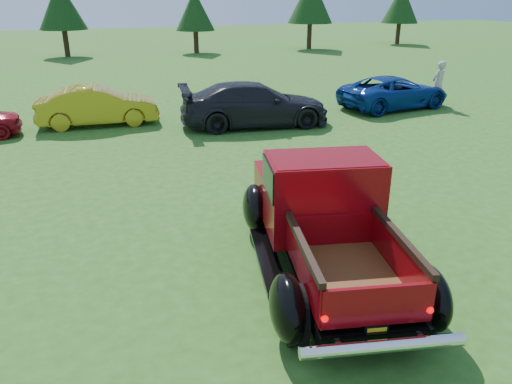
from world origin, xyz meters
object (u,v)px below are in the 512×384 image
tree_east (311,0)px  show_car_grey (255,104)px  tree_far_east (401,4)px  show_car_yellow (98,106)px  tree_mid_right (195,10)px  pickup_truck (321,214)px  spectator (438,84)px  show_car_blue (394,92)px  tree_mid_left (61,5)px

tree_east → show_car_grey: bearing=-120.5°
tree_far_east → show_car_yellow: bearing=-142.5°
tree_mid_right → show_car_grey: size_ratio=0.88×
pickup_truck → spectator: size_ratio=2.96×
tree_far_east → show_car_yellow: tree_far_east is taller
pickup_truck → show_car_yellow: bearing=117.0°
show_car_yellow → pickup_truck: bearing=-161.9°
pickup_truck → show_car_yellow: pickup_truck is taller
show_car_yellow → show_car_grey: 5.30m
tree_mid_right → show_car_yellow: (-8.44, -19.79, -2.32)m
tree_far_east → show_car_grey: 31.05m
show_car_yellow → spectator: size_ratio=2.23×
show_car_grey → show_car_blue: size_ratio=1.12×
tree_mid_left → tree_far_east: tree_mid_left is taller
tree_mid_right → tree_far_east: 18.01m
tree_mid_left → tree_east: tree_east is taller
show_car_blue → tree_mid_left: bearing=20.6°
tree_mid_left → show_car_grey: 23.55m
tree_east → show_car_grey: tree_east is taller
show_car_blue → spectator: bearing=-111.0°
tree_mid_right → spectator: tree_mid_right is taller
tree_east → pickup_truck: bearing=-115.9°
tree_mid_left → tree_east: (18.00, -1.50, 0.27)m
show_car_yellow → spectator: bearing=-93.6°
tree_far_east → show_car_blue: tree_far_east is taller
tree_mid_left → show_car_blue: (11.50, -22.08, -2.77)m
tree_mid_left → tree_mid_right: size_ratio=1.14×
show_car_grey → tree_far_east: bearing=-36.0°
pickup_truck → show_car_blue: (8.21, 9.66, -0.26)m
tree_far_east → pickup_truck: 39.29m
show_car_yellow → show_car_blue: show_car_yellow is taller
show_car_grey → spectator: bearing=-80.2°
pickup_truck → show_car_grey: bearing=89.3°
tree_mid_left → show_car_blue: size_ratio=1.13×
show_car_grey → show_car_blue: 6.05m
tree_mid_left → show_car_blue: 25.05m
pickup_truck → show_car_blue: pickup_truck is taller
show_car_yellow → show_car_grey: show_car_grey is taller
tree_east → show_car_blue: size_ratio=1.22×
tree_mid_right → tree_far_east: tree_far_east is taller
tree_mid_left → spectator: tree_mid_left is taller
tree_east → pickup_truck: 33.74m
tree_east → show_car_blue: 21.80m
show_car_blue → pickup_truck: bearing=132.7°
show_car_grey → tree_mid_left: bearing=21.6°
pickup_truck → tree_mid_left: bearing=108.9°
tree_far_east → spectator: tree_far_east is taller
tree_far_east → show_car_blue: size_ratio=1.08×
pickup_truck → show_car_yellow: size_ratio=1.33×
show_car_yellow → spectator: (12.64, -1.71, 0.23)m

